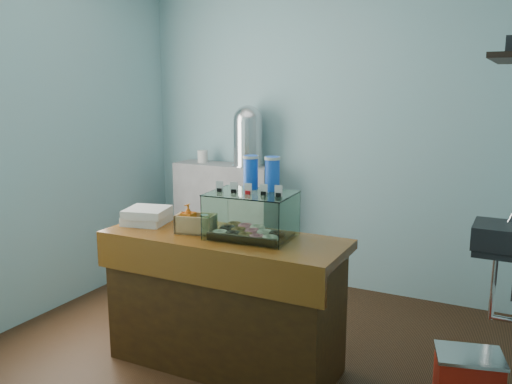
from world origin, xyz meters
The scene contains 9 objects.
ground centered at (0.00, 0.00, 0.00)m, with size 3.50×3.50×0.00m, color black.
room_shell centered at (0.03, 0.01, 1.71)m, with size 3.54×3.04×2.82m.
counter centered at (0.00, -0.25, 0.46)m, with size 1.60×0.60×0.90m.
back_shelf centered at (-0.90, 1.32, 0.55)m, with size 1.00×0.32×1.10m, color #98989B.
display_case centered at (0.17, -0.18, 1.07)m, with size 0.55×0.42×0.51m.
condiment_crate centered at (-0.21, -0.27, 0.97)m, with size 0.28×0.21×0.19m.
pastry_boxes centered at (-0.63, -0.22, 0.96)m, with size 0.34×0.34×0.11m.
coffee_urn centered at (-0.64, 1.32, 1.40)m, with size 0.31×0.31×0.57m.
red_cooler centered at (1.51, -0.03, 0.17)m, with size 0.43×0.37×0.33m.
Camera 1 is at (1.71, -3.16, 1.86)m, focal length 38.00 mm.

